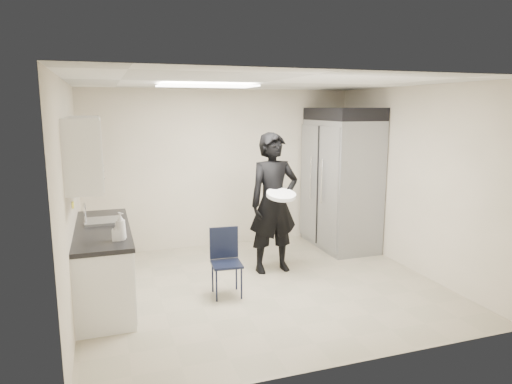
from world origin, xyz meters
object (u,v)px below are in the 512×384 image
object	(u,v)px
lower_counter	(104,266)
commercial_fridge	(341,184)
folding_chair	(227,264)
man_tuxedo	(274,203)

from	to	relation	value
lower_counter	commercial_fridge	bearing A→B (deg)	15.88
lower_counter	commercial_fridge	world-z (taller)	commercial_fridge
lower_counter	folding_chair	world-z (taller)	lower_counter
folding_chair	man_tuxedo	bearing A→B (deg)	41.41
folding_chair	lower_counter	bearing A→B (deg)	171.06
commercial_fridge	man_tuxedo	xyz separation A→B (m)	(-1.49, -0.76, -0.07)
lower_counter	folding_chair	size ratio (longest dim) A/B	2.34
lower_counter	man_tuxedo	distance (m)	2.38
commercial_fridge	folding_chair	xyz separation A→B (m)	(-2.35, -1.41, -0.64)
folding_chair	man_tuxedo	distance (m)	1.23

